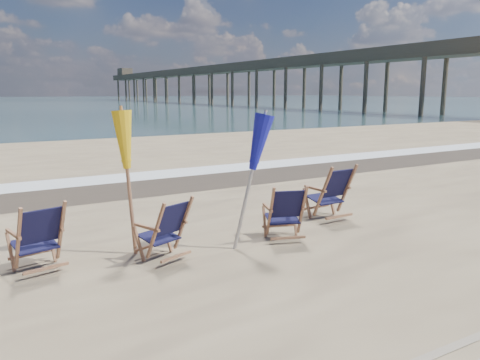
{
  "coord_description": "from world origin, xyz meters",
  "views": [
    {
      "loc": [
        -3.99,
        -4.74,
        2.42
      ],
      "look_at": [
        0.0,
        2.2,
        0.9
      ],
      "focal_mm": 35.0,
      "sensor_mm": 36.0,
      "label": 1
    }
  ],
  "objects": [
    {
      "name": "wet_sand_strip",
      "position": [
        0.0,
        6.8,
        0.0
      ],
      "size": [
        200.0,
        2.6,
        0.0
      ],
      "primitive_type": "cube",
      "color": "#42362A",
      "rests_on": "ground"
    },
    {
      "name": "umbrella_yellow",
      "position": [
        -2.03,
        1.98,
        1.61
      ],
      "size": [
        0.3,
        0.3,
        2.13
      ],
      "color": "#976343",
      "rests_on": "ground"
    },
    {
      "name": "beach_chair_2",
      "position": [
        0.58,
        1.16,
        0.48
      ],
      "size": [
        0.8,
        0.85,
        0.96
      ],
      "primitive_type": null,
      "rotation": [
        0.0,
        0.0,
        2.82
      ],
      "color": "#121133",
      "rests_on": "ground"
    },
    {
      "name": "beach_chair_3",
      "position": [
        2.16,
        1.84,
        0.55
      ],
      "size": [
        0.72,
        0.81,
        1.09
      ],
      "primitive_type": null,
      "rotation": [
        0.0,
        0.0,
        3.17
      ],
      "color": "#121133",
      "rests_on": "ground"
    },
    {
      "name": "umbrella_blue",
      "position": [
        -0.38,
        1.28,
        1.59
      ],
      "size": [
        0.3,
        0.3,
        2.11
      ],
      "color": "#A5A5AD",
      "rests_on": "ground"
    },
    {
      "name": "beach_chair_1",
      "position": [
        -1.4,
        1.43,
        0.47
      ],
      "size": [
        0.81,
        0.85,
        0.95
      ],
      "primitive_type": null,
      "rotation": [
        0.0,
        0.0,
        3.5
      ],
      "color": "#121133",
      "rests_on": "ground"
    },
    {
      "name": "fishing_pier",
      "position": [
        38.0,
        74.0,
        4.65
      ],
      "size": [
        4.4,
        140.0,
        9.3
      ],
      "primitive_type": null,
      "color": "#50473A",
      "rests_on": "ground"
    },
    {
      "name": "beach_chair_0",
      "position": [
        -3.04,
        1.84,
        0.5
      ],
      "size": [
        0.78,
        0.84,
        1.0
      ],
      "primitive_type": null,
      "rotation": [
        0.0,
        0.0,
        3.36
      ],
      "color": "#121133",
      "rests_on": "ground"
    },
    {
      "name": "surf_foam",
      "position": [
        0.0,
        8.3,
        0.0
      ],
      "size": [
        200.0,
        1.4,
        0.01
      ],
      "primitive_type": "cube",
      "color": "silver",
      "rests_on": "ground"
    }
  ]
}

